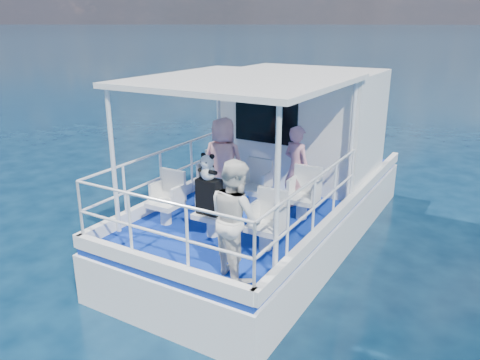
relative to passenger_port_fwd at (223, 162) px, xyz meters
The scene contains 20 objects.
ground 1.77m from the passenger_port_fwd, ahead, with size 2000.00×2000.00×0.00m, color black.
hull 2.00m from the passenger_port_fwd, 59.45° to the left, with size 3.00×7.00×1.60m, color white.
deck 1.36m from the passenger_port_fwd, 59.45° to the left, with size 2.90×6.90×0.10m, color navy.
cabin 2.31m from the passenger_port_fwd, 76.22° to the left, with size 2.85×2.00×2.20m, color white.
canopy 1.58m from the passenger_port_fwd, 26.81° to the right, with size 3.00×3.20×0.08m, color white.
canopy_posts 0.71m from the passenger_port_fwd, 30.83° to the right, with size 2.77×2.97×2.20m.
railings 0.89m from the passenger_port_fwd, 50.02° to the right, with size 2.84×3.59×1.00m, color white, non-canonical shape.
seat_port_fwd 0.70m from the passenger_port_fwd, 160.67° to the left, with size 0.48×0.46×0.38m, color silver.
seat_center_fwd 0.81m from the passenger_port_fwd, 12.84° to the left, with size 0.48×0.46×0.38m, color silver.
seat_stbd_fwd 1.57m from the passenger_port_fwd, ahead, with size 0.48×0.46×0.38m, color silver.
seat_port_aft 1.36m from the passenger_port_fwd, 106.78° to the right, with size 0.48×0.46×0.38m, color silver.
seat_center_aft 1.42m from the passenger_port_fwd, 65.11° to the right, with size 0.48×0.46×0.38m, color silver.
seat_stbd_aft 1.96m from the passenger_port_fwd, 39.12° to the right, with size 0.48×0.46×0.38m, color silver.
passenger_port_fwd is the anchor object (origin of this frame).
passenger_stbd_fwd 1.27m from the passenger_port_fwd, 20.78° to the left, with size 0.54×0.35×1.47m, color #BF7B90.
passenger_stbd_aft 2.43m from the passenger_port_fwd, 54.11° to the right, with size 0.74×0.58×1.53m, color silver.
backpack_port 0.41m from the passenger_port_fwd, 162.25° to the left, with size 0.30×0.17×0.39m, color black.
backpack_center 1.35m from the passenger_port_fwd, 66.58° to the right, with size 0.36×0.20×0.54m, color black.
compact_camera 0.34m from the passenger_port_fwd, 163.83° to the left, with size 0.09×0.05×0.05m, color black.
panda 1.41m from the passenger_port_fwd, 66.79° to the right, with size 0.26×0.21×0.39m, color silver, non-canonical shape.
Camera 1 is at (3.63, -6.49, 3.98)m, focal length 35.00 mm.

